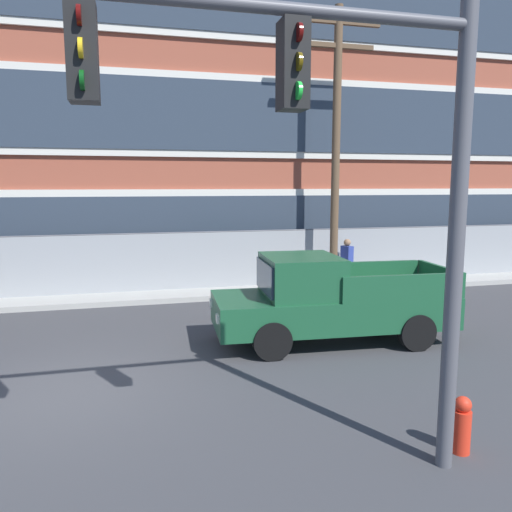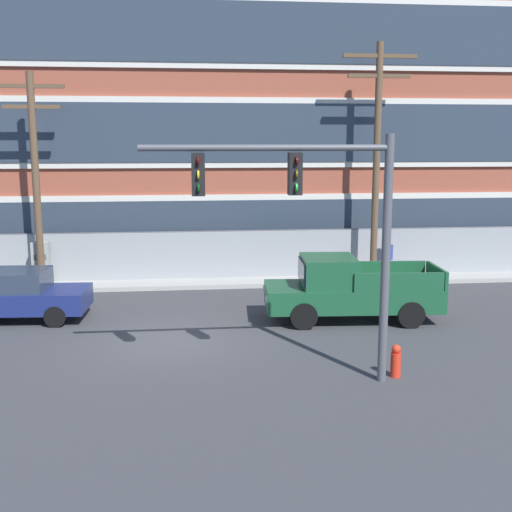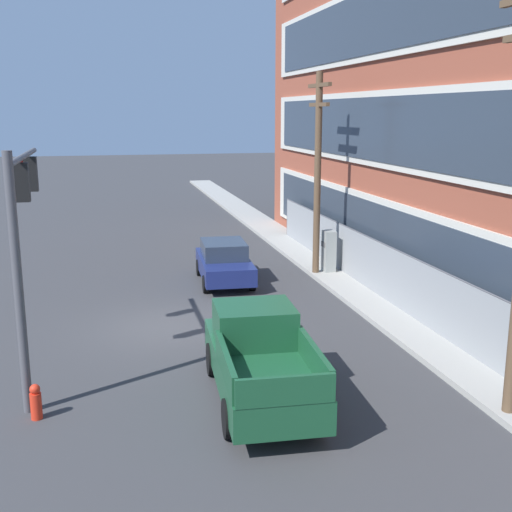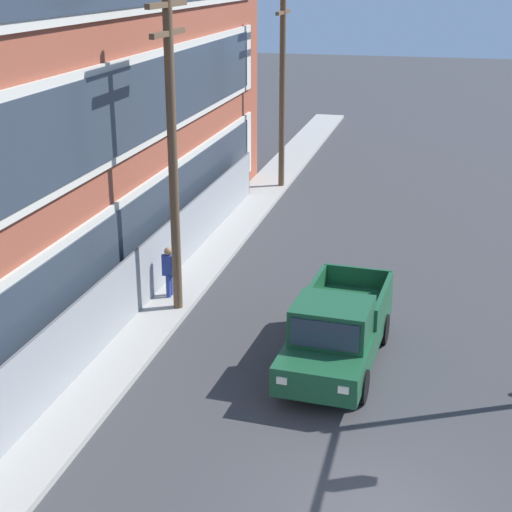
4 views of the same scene
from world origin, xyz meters
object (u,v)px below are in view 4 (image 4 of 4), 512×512
at_px(utility_pole_far_east, 282,78).
at_px(pedestrian_near_cabinet, 169,270).
at_px(utility_pole_midblock, 172,141).
at_px(pickup_truck_dark_green, 337,333).

xyz_separation_m(utility_pole_far_east, pedestrian_near_cabinet, (-13.19, 0.56, -3.94)).
bearing_deg(pedestrian_near_cabinet, utility_pole_midblock, -144.23).
distance_m(pickup_truck_dark_green, utility_pole_midblock, 6.73).
bearing_deg(utility_pole_far_east, utility_pole_midblock, 179.80).
distance_m(pickup_truck_dark_green, pedestrian_near_cabinet, 6.14).
height_order(pickup_truck_dark_green, utility_pole_far_east, utility_pole_far_east).
relative_size(pickup_truck_dark_green, utility_pole_midblock, 0.61).
height_order(utility_pole_midblock, utility_pole_far_east, utility_pole_midblock).
height_order(utility_pole_midblock, pedestrian_near_cabinet, utility_pole_midblock).
distance_m(utility_pole_midblock, utility_pole_far_east, 13.90).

